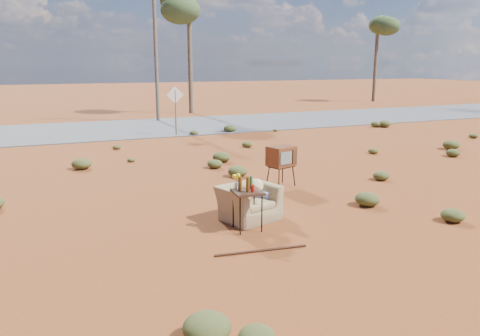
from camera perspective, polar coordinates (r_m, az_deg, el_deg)
name	(u,v)px	position (r m, az deg, el deg)	size (l,w,h in m)	color
ground	(263,221)	(9.68, 2.81, -6.42)	(140.00, 140.00, 0.00)	brown
highway	(130,128)	(23.77, -13.21, 4.73)	(140.00, 7.00, 0.04)	#565659
armchair	(251,198)	(9.68, 1.39, -3.62)	(1.41, 1.14, 0.96)	#967B51
tv_unit	(281,157)	(12.19, 5.06, 1.38)	(0.78, 0.69, 1.06)	black
side_table	(245,189)	(8.95, 0.62, -2.61)	(0.59, 0.59, 1.09)	#3B2315
rusty_bar	(261,250)	(8.16, 2.60, -10.01)	(0.04, 0.04, 1.65)	#451F12
road_sign	(175,102)	(21.02, -7.89, 8.02)	(0.78, 0.06, 2.19)	brown
eucalyptus_center	(189,9)	(30.75, -6.25, 18.69)	(3.20, 3.20, 7.60)	brown
eucalyptus_right	(378,28)	(41.51, 16.43, 16.01)	(3.20, 3.20, 7.10)	brown
utility_pole_center	(156,44)	(26.43, -10.26, 14.61)	(1.40, 0.20, 8.00)	brown
scrub_patch	(169,173)	(13.37, -8.68, -0.55)	(17.49, 8.07, 0.33)	#494E22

